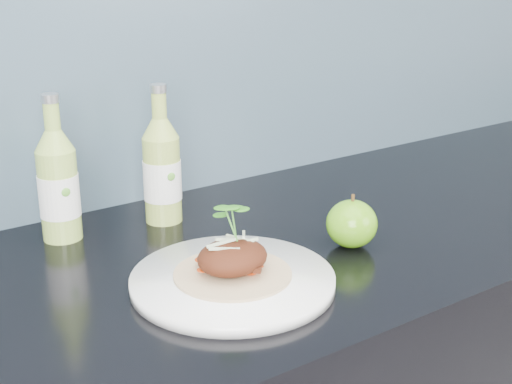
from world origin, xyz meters
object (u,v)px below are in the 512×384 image
Objects in this scene: green_apple at (352,224)px; cider_bottle_left at (58,185)px; cider_bottle_right at (162,171)px; dinner_plate at (233,281)px.

green_apple is 0.45m from cider_bottle_left.
cider_bottle_right is (0.16, -0.02, 0.00)m from cider_bottle_left.
dinner_plate is 0.22m from green_apple.
dinner_plate is at bearing -95.40° from cider_bottle_right.
green_apple is 0.37× the size of cider_bottle_left.
cider_bottle_right reaches higher than green_apple.
green_apple is at bearing -51.99° from cider_bottle_right.
cider_bottle_left is 1.00× the size of cider_bottle_right.
green_apple is at bearing 2.31° from dinner_plate.
cider_bottle_right reaches higher than dinner_plate.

